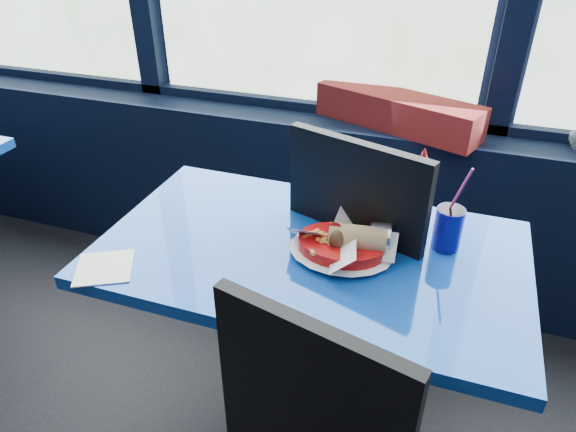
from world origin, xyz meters
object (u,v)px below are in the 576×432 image
object	(u,v)px
near_table	(309,296)
ketchup_bottle	(419,188)
food_basket	(343,244)
soda_cup	(448,227)
chair_near_back	(346,247)
planter_box	(397,111)

from	to	relation	value
near_table	ketchup_bottle	distance (m)	0.47
food_basket	soda_cup	bearing A→B (deg)	43.43
near_table	soda_cup	bearing A→B (deg)	19.58
chair_near_back	planter_box	distance (m)	0.68
near_table	ketchup_bottle	xyz separation A→B (m)	(0.26, 0.27, 0.29)
ketchup_bottle	food_basket	bearing A→B (deg)	-121.67
soda_cup	ketchup_bottle	bearing A→B (deg)	126.66
near_table	soda_cup	world-z (taller)	soda_cup
food_basket	ketchup_bottle	world-z (taller)	ketchup_bottle
chair_near_back	soda_cup	xyz separation A→B (m)	(0.31, -0.12, 0.22)
chair_near_back	ketchup_bottle	world-z (taller)	chair_near_back
near_table	food_basket	world-z (taller)	food_basket
chair_near_back	soda_cup	bearing A→B (deg)	177.36
near_table	ketchup_bottle	bearing A→B (deg)	45.47
chair_near_back	food_basket	size ratio (longest dim) A/B	3.39
food_basket	soda_cup	xyz separation A→B (m)	(0.27, 0.13, 0.03)
planter_box	ketchup_bottle	xyz separation A→B (m)	(0.16, -0.60, -0.01)
chair_near_back	planter_box	size ratio (longest dim) A/B	1.51
chair_near_back	planter_box	bearing A→B (deg)	-75.76
near_table	food_basket	xyz separation A→B (m)	(0.10, -0.00, 0.22)
food_basket	soda_cup	distance (m)	0.30
near_table	soda_cup	xyz separation A→B (m)	(0.36, 0.13, 0.25)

